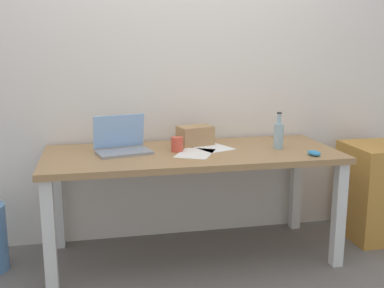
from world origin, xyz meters
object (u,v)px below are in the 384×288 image
at_px(beer_bottle, 279,135).
at_px(coffee_mug, 177,144).
at_px(laptop_left, 122,144).
at_px(cardboard_box, 195,136).
at_px(desk, 192,164).
at_px(computer_mouse, 314,153).
at_px(filing_cabinet, 374,191).

relative_size(beer_bottle, coffee_mug, 2.60).
height_order(laptop_left, cardboard_box, laptop_left).
bearing_deg(desk, beer_bottle, -3.11).
bearing_deg(cardboard_box, desk, -107.83).
xyz_separation_m(beer_bottle, computer_mouse, (0.14, -0.24, -0.08)).
xyz_separation_m(cardboard_box, filing_cabinet, (1.34, -0.14, -0.45)).
bearing_deg(cardboard_box, coffee_mug, -132.51).
relative_size(coffee_mug, filing_cabinet, 0.13).
bearing_deg(laptop_left, desk, -7.91).
bearing_deg(beer_bottle, desk, 176.89).
bearing_deg(coffee_mug, cardboard_box, 47.49).
relative_size(desk, computer_mouse, 19.18).
relative_size(desk, laptop_left, 5.02).
relative_size(desk, coffee_mug, 20.19).
height_order(computer_mouse, cardboard_box, cardboard_box).
height_order(desk, filing_cabinet, desk).
bearing_deg(coffee_mug, laptop_left, 173.89).
bearing_deg(computer_mouse, beer_bottle, 101.01).
bearing_deg(laptop_left, beer_bottle, -5.20).
bearing_deg(desk, laptop_left, 172.09).
xyz_separation_m(desk, filing_cabinet, (1.40, 0.06, -0.30)).
height_order(desk, laptop_left, laptop_left).
bearing_deg(computer_mouse, laptop_left, 144.64).
distance_m(laptop_left, computer_mouse, 1.23).
bearing_deg(desk, filing_cabinet, 2.40).
distance_m(computer_mouse, coffee_mug, 0.88).
bearing_deg(coffee_mug, desk, -14.54).
height_order(laptop_left, coffee_mug, laptop_left).
bearing_deg(laptop_left, coffee_mug, -6.11).
relative_size(beer_bottle, cardboard_box, 1.06).
distance_m(laptop_left, beer_bottle, 1.04).
bearing_deg(cardboard_box, laptop_left, -165.35).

